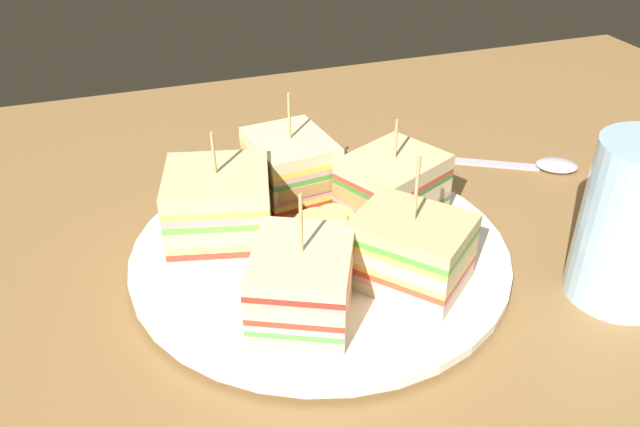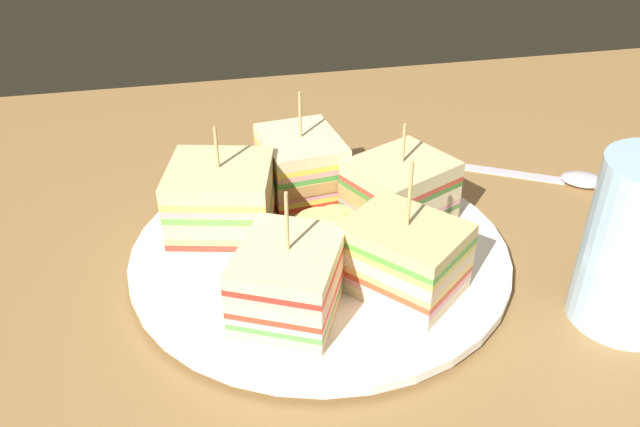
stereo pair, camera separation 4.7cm
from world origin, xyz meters
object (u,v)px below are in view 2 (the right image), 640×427
object	(u,v)px
sandwich_wedge_1	(399,191)
sandwich_wedge_4	(289,280)
plate	(320,252)
drinking_glass	(638,256)
chip_pile	(327,228)
sandwich_wedge_2	(306,168)
spoon	(562,177)
sandwich_wedge_0	(404,257)
sandwich_wedge_3	(223,204)

from	to	relation	value
sandwich_wedge_1	sandwich_wedge_4	distance (cm)	13.75
plate	drinking_glass	bearing A→B (deg)	150.77
plate	chip_pile	bearing A→B (deg)	-136.07
sandwich_wedge_2	chip_pile	world-z (taller)	sandwich_wedge_2
spoon	sandwich_wedge_0	bearing A→B (deg)	-116.94
sandwich_wedge_4	spoon	world-z (taller)	sandwich_wedge_4
plate	sandwich_wedge_0	size ratio (longest dim) A/B	2.89
sandwich_wedge_2	sandwich_wedge_3	xyz separation A→B (cm)	(7.25, 4.66, 0.26)
sandwich_wedge_1	drinking_glass	xyz separation A→B (cm)	(-11.76, 12.95, 1.13)
sandwich_wedge_4	drinking_glass	bearing A→B (deg)	-74.29
plate	sandwich_wedge_3	size ratio (longest dim) A/B	3.02
sandwich_wedge_1	sandwich_wedge_3	xyz separation A→B (cm)	(13.79, -0.21, 0.52)
sandwich_wedge_4	chip_pile	bearing A→B (deg)	-4.12
sandwich_wedge_3	sandwich_wedge_1	bearing A→B (deg)	12.77
sandwich_wedge_2	sandwich_wedge_4	world-z (taller)	sandwich_wedge_2
sandwich_wedge_0	sandwich_wedge_1	world-z (taller)	sandwich_wedge_0
sandwich_wedge_0	sandwich_wedge_2	distance (cm)	13.85
spoon	sandwich_wedge_2	bearing A→B (deg)	-150.41
sandwich_wedge_2	spoon	xyz separation A→B (cm)	(-24.14, 0.11, -3.72)
sandwich_wedge_1	sandwich_wedge_3	bearing A→B (deg)	-26.43
sandwich_wedge_0	spoon	distance (cm)	24.20
sandwich_wedge_1	chip_pile	size ratio (longest dim) A/B	1.34
sandwich_wedge_2	sandwich_wedge_3	bearing A→B (deg)	-64.05
sandwich_wedge_1	sandwich_wedge_4	bearing A→B (deg)	15.38
plate	sandwich_wedge_1	bearing A→B (deg)	-160.20
sandwich_wedge_0	sandwich_wedge_3	world-z (taller)	sandwich_wedge_0
chip_pile	sandwich_wedge_4	bearing A→B (deg)	60.08
sandwich_wedge_2	spoon	size ratio (longest dim) A/B	0.67
sandwich_wedge_1	sandwich_wedge_3	distance (cm)	13.80
spoon	drinking_glass	world-z (taller)	drinking_glass
sandwich_wedge_1	drinking_glass	distance (cm)	17.53
sandwich_wedge_0	sandwich_wedge_3	bearing A→B (deg)	12.87
sandwich_wedge_3	spoon	xyz separation A→B (cm)	(-31.39, -4.55, -3.98)
plate	chip_pile	world-z (taller)	chip_pile
plate	sandwich_wedge_0	world-z (taller)	sandwich_wedge_0
sandwich_wedge_2	sandwich_wedge_1	bearing A→B (deg)	46.51
drinking_glass	sandwich_wedge_3	bearing A→B (deg)	-27.26
sandwich_wedge_0	spoon	bearing A→B (deg)	-96.88
plate	drinking_glass	distance (cm)	21.83
sandwich_wedge_2	chip_pile	size ratio (longest dim) A/B	1.35
chip_pile	plate	bearing A→B (deg)	43.93
sandwich_wedge_3	chip_pile	size ratio (longest dim) A/B	1.34
sandwich_wedge_0	sandwich_wedge_4	bearing A→B (deg)	54.64
sandwich_wedge_1	sandwich_wedge_4	xyz separation A→B (cm)	(10.39, 9.01, -0.12)
sandwich_wedge_0	spoon	xyz separation A→B (cm)	(-20.04, -13.12, -3.45)
plate	spoon	world-z (taller)	plate
drinking_glass	plate	bearing A→B (deg)	-29.23
chip_pile	drinking_glass	bearing A→B (deg)	148.43
sandwich_wedge_1	sandwich_wedge_0	bearing A→B (deg)	48.13
sandwich_wedge_3	sandwich_wedge_4	world-z (taller)	sandwich_wedge_3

